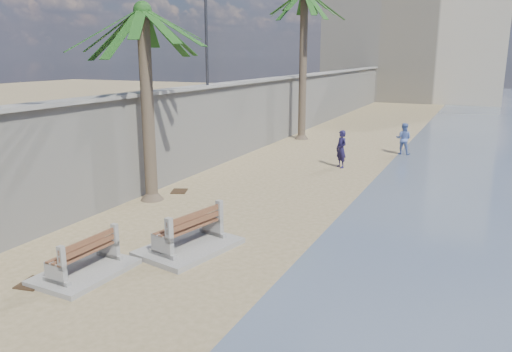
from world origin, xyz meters
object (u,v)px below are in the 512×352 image
(person_b, at_px, (404,137))
(palm_mid, at_px, (143,13))
(person_a, at_px, (341,146))
(bench_far, at_px, (189,233))
(bench_near, at_px, (84,258))

(person_b, bearing_deg, palm_mid, 63.74)
(person_a, bearing_deg, bench_far, -54.96)
(palm_mid, bearing_deg, person_a, 59.35)
(person_a, xyz_separation_m, person_b, (2.01, 4.24, -0.08))
(palm_mid, xyz_separation_m, person_b, (6.55, 11.91, -5.29))
(palm_mid, relative_size, person_b, 4.10)
(bench_near, height_order, person_a, person_a)
(bench_far, xyz_separation_m, person_b, (2.94, 15.23, 0.41))
(bench_near, bearing_deg, bench_far, 58.73)
(bench_far, bearing_deg, person_b, 79.06)
(person_a, distance_m, person_b, 4.69)
(palm_mid, height_order, person_b, palm_mid)
(bench_far, bearing_deg, bench_near, -121.27)
(bench_far, bearing_deg, palm_mid, 137.35)
(bench_far, distance_m, person_a, 11.04)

